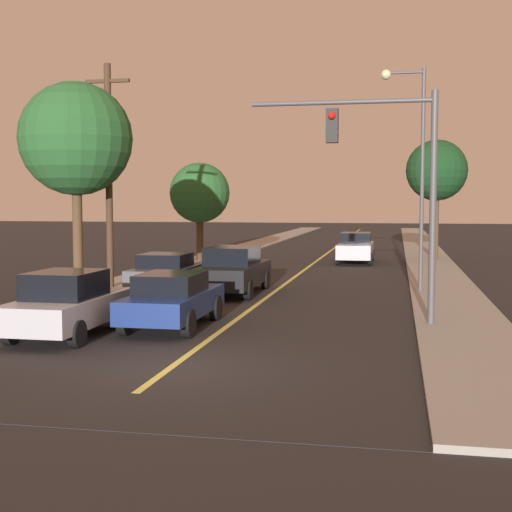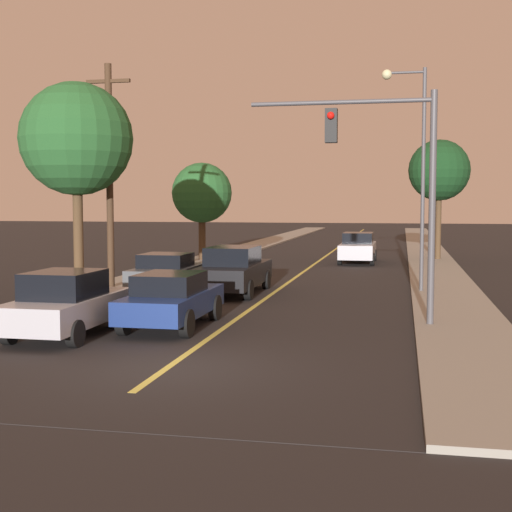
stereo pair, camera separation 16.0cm
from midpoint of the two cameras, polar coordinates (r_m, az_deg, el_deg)
name	(u,v)px [view 1 (the left image)]	position (r m, az deg, el deg)	size (l,w,h in m)	color
ground_plane	(172,368)	(14.58, -7.09, -8.85)	(200.00, 200.00, 0.00)	black
road_surface	(332,250)	(49.79, 6.01, 0.50)	(9.84, 80.00, 0.01)	black
sidewalk_left	(245,248)	(50.71, -0.94, 0.65)	(2.50, 80.00, 0.12)	gray
sidewalk_right	(423,250)	(49.61, 13.13, 0.46)	(2.50, 80.00, 0.12)	gray
car_near_lane_front	(173,299)	(18.95, -6.93, -3.44)	(1.86, 4.35, 1.47)	navy
car_near_lane_second	(233,270)	(25.75, -2.00, -1.12)	(1.98, 5.14, 1.72)	black
car_outer_lane_front	(68,304)	(18.24, -15.05, -3.72)	(1.88, 4.25, 1.63)	#A5A8B2
car_outer_lane_second	(167,274)	(25.30, -7.35, -1.48)	(1.94, 3.81, 1.52)	#474C51
car_far_oncoming	(356,248)	(39.18, 7.86, 0.67)	(1.92, 4.81, 1.66)	#A5A8B2
traffic_signal_mast	(390,166)	(19.16, 10.40, 7.07)	(4.90, 0.42, 6.08)	#47474C
streetlamp_right	(413,152)	(26.40, 12.31, 8.15)	(1.58, 0.36, 7.96)	#47474C
utility_pole_left	(109,175)	(25.61, -11.86, 6.39)	(1.60, 0.24, 7.99)	#422D1E
tree_left_near	(76,140)	(24.79, -14.39, 9.01)	(3.77, 3.77, 7.19)	#4C3823
tree_left_far	(200,193)	(39.68, -4.65, 5.03)	(3.32, 3.32, 5.37)	#3D2B1C
tree_right_near	(437,171)	(41.37, 14.16, 6.63)	(3.41, 3.41, 6.68)	#4C3823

